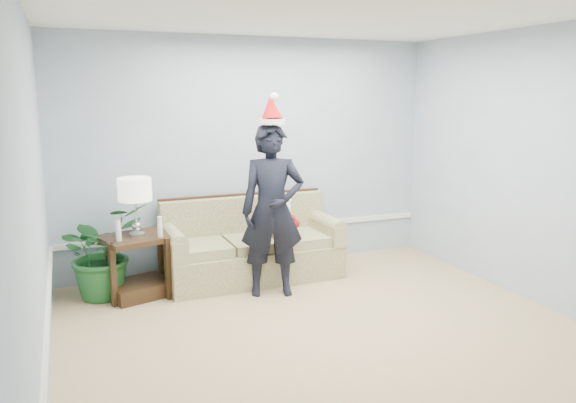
{
  "coord_description": "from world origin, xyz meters",
  "views": [
    {
      "loc": [
        -2.04,
        -3.75,
        2.07
      ],
      "look_at": [
        0.09,
        1.55,
        0.96
      ],
      "focal_mm": 35.0,
      "sensor_mm": 36.0,
      "label": 1
    }
  ],
  "objects_px": {
    "side_table": "(139,272)",
    "teddy_bear": "(283,222)",
    "man": "(272,211)",
    "sofa": "(251,249)",
    "houseplant": "(102,251)",
    "table_lamp": "(135,192)"
  },
  "relations": [
    {
      "from": "side_table",
      "to": "man",
      "type": "relative_size",
      "value": 0.45
    },
    {
      "from": "man",
      "to": "sofa",
      "type": "bearing_deg",
      "value": 108.9
    },
    {
      "from": "sofa",
      "to": "table_lamp",
      "type": "distance_m",
      "value": 1.49
    },
    {
      "from": "side_table",
      "to": "man",
      "type": "distance_m",
      "value": 1.52
    },
    {
      "from": "sofa",
      "to": "houseplant",
      "type": "distance_m",
      "value": 1.61
    },
    {
      "from": "table_lamp",
      "to": "man",
      "type": "distance_m",
      "value": 1.39
    },
    {
      "from": "teddy_bear",
      "to": "sofa",
      "type": "bearing_deg",
      "value": 165.5
    },
    {
      "from": "side_table",
      "to": "sofa",
      "type": "bearing_deg",
      "value": 6.65
    },
    {
      "from": "man",
      "to": "teddy_bear",
      "type": "distance_m",
      "value": 0.59
    },
    {
      "from": "sofa",
      "to": "teddy_bear",
      "type": "xyz_separation_m",
      "value": [
        0.33,
        -0.15,
        0.32
      ]
    },
    {
      "from": "side_table",
      "to": "teddy_bear",
      "type": "xyz_separation_m",
      "value": [
        1.6,
        -0.0,
        0.39
      ]
    },
    {
      "from": "man",
      "to": "teddy_bear",
      "type": "xyz_separation_m",
      "value": [
        0.29,
        0.45,
        -0.24
      ]
    },
    {
      "from": "sofa",
      "to": "side_table",
      "type": "xyz_separation_m",
      "value": [
        -1.26,
        -0.15,
        -0.07
      ]
    },
    {
      "from": "side_table",
      "to": "houseplant",
      "type": "relative_size",
      "value": 0.83
    },
    {
      "from": "side_table",
      "to": "houseplant",
      "type": "distance_m",
      "value": 0.43
    },
    {
      "from": "man",
      "to": "side_table",
      "type": "bearing_deg",
      "value": 176.06
    },
    {
      "from": "houseplant",
      "to": "man",
      "type": "bearing_deg",
      "value": -19.07
    },
    {
      "from": "sofa",
      "to": "side_table",
      "type": "bearing_deg",
      "value": -174.12
    },
    {
      "from": "side_table",
      "to": "table_lamp",
      "type": "relative_size",
      "value": 1.33
    },
    {
      "from": "sofa",
      "to": "man",
      "type": "xyz_separation_m",
      "value": [
        0.04,
        -0.59,
        0.56
      ]
    },
    {
      "from": "table_lamp",
      "to": "side_table",
      "type": "bearing_deg",
      "value": 97.74
    },
    {
      "from": "table_lamp",
      "to": "man",
      "type": "xyz_separation_m",
      "value": [
        1.3,
        -0.43,
        -0.21
      ]
    }
  ]
}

